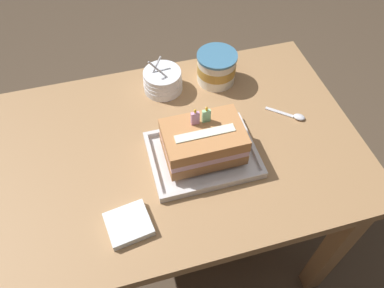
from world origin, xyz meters
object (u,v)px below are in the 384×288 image
object	(u,v)px
ice_cream_tub	(216,68)
bowl_stack	(162,81)
foil_tray	(203,156)
napkin_pile	(129,224)
birthday_cake	(203,141)
serving_spoon_near_tray	(296,116)

from	to	relation	value
ice_cream_tub	bowl_stack	bearing A→B (deg)	178.55
foil_tray	ice_cream_tub	xyz separation A→B (m)	(0.13, 0.29, 0.04)
bowl_stack	napkin_pile	xyz separation A→B (m)	(-0.18, -0.45, -0.02)
birthday_cake	serving_spoon_near_tray	world-z (taller)	birthday_cake
birthday_cake	ice_cream_tub	distance (m)	0.32
bowl_stack	ice_cream_tub	size ratio (longest dim) A/B	0.98
foil_tray	napkin_pile	world-z (taller)	foil_tray
foil_tray	napkin_pile	distance (m)	0.28
foil_tray	birthday_cake	world-z (taller)	birthday_cake
ice_cream_tub	serving_spoon_near_tray	bearing A→B (deg)	-51.17
foil_tray	birthday_cake	xyz separation A→B (m)	(-0.00, 0.00, 0.06)
foil_tray	napkin_pile	size ratio (longest dim) A/B	2.51
serving_spoon_near_tray	foil_tray	bearing A→B (deg)	-168.10
birthday_cake	ice_cream_tub	size ratio (longest dim) A/B	1.63
napkin_pile	birthday_cake	bearing A→B (deg)	33.10
serving_spoon_near_tray	napkin_pile	distance (m)	0.59
birthday_cake	napkin_pile	xyz separation A→B (m)	(-0.23, -0.15, -0.06)
foil_tray	serving_spoon_near_tray	distance (m)	0.32
birthday_cake	napkin_pile	distance (m)	0.29
birthday_cake	serving_spoon_near_tray	xyz separation A→B (m)	(0.31, 0.07, -0.07)
birthday_cake	bowl_stack	distance (m)	0.30
ice_cream_tub	serving_spoon_near_tray	size ratio (longest dim) A/B	1.21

